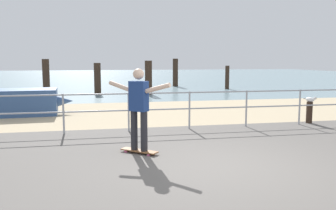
{
  "coord_description": "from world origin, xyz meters",
  "views": [
    {
      "loc": [
        -2.32,
        -5.76,
        1.91
      ],
      "look_at": [
        -0.74,
        2.0,
        0.9
      ],
      "focal_mm": 38.24,
      "sensor_mm": 36.0,
      "label": 1
    }
  ],
  "objects_px": {
    "skateboard": "(139,151)",
    "seagull": "(310,99)",
    "bollard_short": "(309,113)",
    "skateboarder": "(139,104)"
  },
  "relations": [
    {
      "from": "skateboarder",
      "to": "seagull",
      "type": "bearing_deg",
      "value": 24.28
    },
    {
      "from": "skateboard",
      "to": "seagull",
      "type": "height_order",
      "value": "seagull"
    },
    {
      "from": "skateboard",
      "to": "skateboarder",
      "type": "xyz_separation_m",
      "value": [
        0.0,
        -0.0,
        0.95
      ]
    },
    {
      "from": "seagull",
      "to": "skateboard",
      "type": "bearing_deg",
      "value": -155.72
    },
    {
      "from": "skateboard",
      "to": "bollard_short",
      "type": "distance_m",
      "value": 5.95
    },
    {
      "from": "skateboard",
      "to": "bollard_short",
      "type": "relative_size",
      "value": 1.11
    },
    {
      "from": "skateboarder",
      "to": "seagull",
      "type": "distance_m",
      "value": 5.95
    },
    {
      "from": "seagull",
      "to": "skateboarder",
      "type": "bearing_deg",
      "value": -155.72
    },
    {
      "from": "bollard_short",
      "to": "skateboarder",
      "type": "bearing_deg",
      "value": -155.56
    },
    {
      "from": "skateboard",
      "to": "seagull",
      "type": "bearing_deg",
      "value": 24.28
    }
  ]
}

